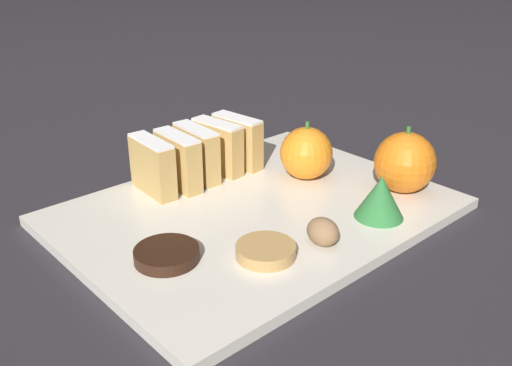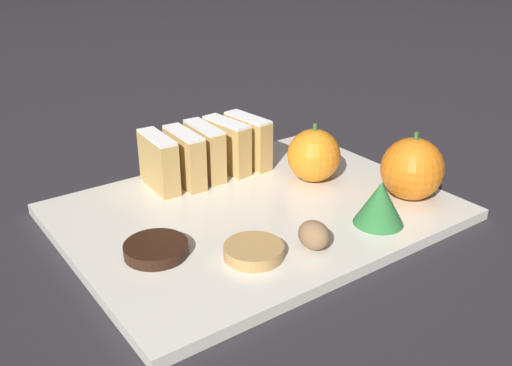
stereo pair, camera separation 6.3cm
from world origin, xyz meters
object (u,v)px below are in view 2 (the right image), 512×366
object	(u,v)px
chocolate_cookie	(156,249)
orange_near	(314,155)
walnut	(314,235)
orange_far	(412,169)

from	to	relation	value
chocolate_cookie	orange_near	bearing A→B (deg)	100.77
chocolate_cookie	walnut	bearing A→B (deg)	58.92
orange_near	orange_far	bearing A→B (deg)	29.31
orange_far	orange_near	bearing A→B (deg)	-150.69
orange_near	walnut	bearing A→B (deg)	-40.65
orange_far	walnut	bearing A→B (deg)	-82.72
walnut	chocolate_cookie	bearing A→B (deg)	-121.08
chocolate_cookie	orange_far	bearing A→B (deg)	78.91
walnut	orange_near	bearing A→B (deg)	139.35
walnut	orange_far	bearing A→B (deg)	97.28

